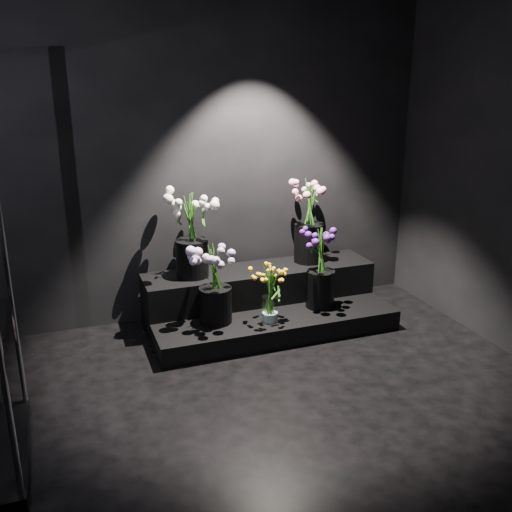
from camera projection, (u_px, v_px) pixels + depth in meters
name	position (u px, v px, depth m)	size (l,w,h in m)	color
floor	(290.00, 441.00, 3.31)	(4.00, 4.00, 0.00)	black
wall_back	(197.00, 154.00, 4.67)	(4.00, 4.00, 0.00)	black
display_riser	(265.00, 301.00, 4.84)	(1.99, 0.88, 0.44)	black
bouquet_orange_bells	(270.00, 293.00, 4.43)	(0.30, 0.30, 0.46)	white
bouquet_lilac	(215.00, 278.00, 4.37)	(0.50, 0.50, 0.63)	black
bouquet_purple	(321.00, 264.00, 4.66)	(0.37, 0.37, 0.67)	black
bouquet_cream_roses	(191.00, 230.00, 4.56)	(0.47, 0.47, 0.69)	black
bouquet_pink_roses	(310.00, 216.00, 4.92)	(0.45, 0.45, 0.74)	black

